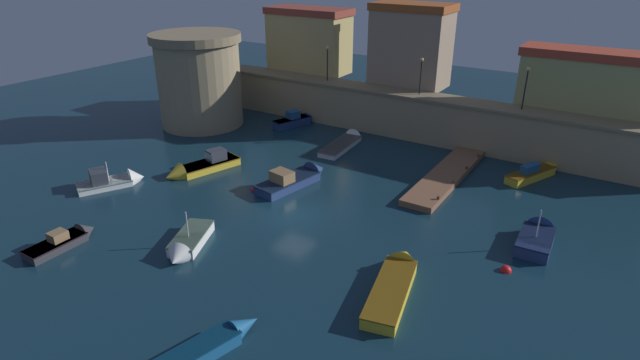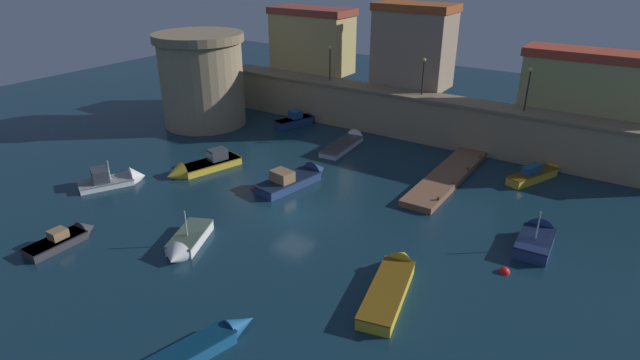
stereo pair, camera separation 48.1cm
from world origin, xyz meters
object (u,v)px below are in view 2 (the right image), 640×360
object	(u,v)px
moored_boat_6	(185,244)
quay_lamp_2	(529,82)
moored_boat_7	(193,350)
moored_boat_10	(348,141)
quay_lamp_1	(424,70)
moored_boat_5	(199,167)
moored_boat_9	(538,173)
moored_boat_2	(392,281)
moored_boat_8	(298,177)
fortress_tower	(202,79)
quay_lamp_0	(330,58)
mooring_buoy_1	(504,272)
moored_boat_0	(537,237)
mooring_buoy_0	(254,190)
moored_boat_3	(67,237)
moored_boat_4	(299,120)
moored_boat_1	(117,179)

from	to	relation	value
moored_boat_6	quay_lamp_2	bearing A→B (deg)	130.30
moored_boat_6	moored_boat_7	distance (m)	9.21
moored_boat_10	quay_lamp_1	bearing A→B (deg)	-46.99
moored_boat_5	moored_boat_9	xyz separation A→B (m)	(23.13, 13.60, 0.03)
moored_boat_5	moored_boat_7	world-z (taller)	moored_boat_5
quay_lamp_2	moored_boat_7	size ratio (longest dim) A/B	0.50
moored_boat_2	moored_boat_7	bearing A→B (deg)	139.46
quay_lamp_1	quay_lamp_2	bearing A→B (deg)	-0.00
moored_boat_8	fortress_tower	bearing A→B (deg)	77.68
moored_boat_7	quay_lamp_1	bearing A→B (deg)	19.57
quay_lamp_2	quay_lamp_0	bearing A→B (deg)	180.00
mooring_buoy_1	fortress_tower	bearing A→B (deg)	162.96
moored_boat_6	moored_boat_8	bearing A→B (deg)	155.96
moored_boat_10	mooring_buoy_1	distance (m)	21.73
quay_lamp_0	moored_boat_2	distance (m)	29.63
moored_boat_9	mooring_buoy_1	size ratio (longest dim) A/B	9.60
fortress_tower	quay_lamp_0	world-z (taller)	fortress_tower
quay_lamp_1	moored_boat_8	size ratio (longest dim) A/B	0.49
fortress_tower	quay_lamp_2	size ratio (longest dim) A/B	2.56
moored_boat_0	mooring_buoy_0	xyz separation A→B (m)	(-19.30, -3.58, -0.43)
moored_boat_7	moored_boat_9	world-z (taller)	moored_boat_9
quay_lamp_1	moored_boat_10	bearing A→B (deg)	-132.47
fortress_tower	moored_boat_3	world-z (taller)	fortress_tower
moored_boat_2	moored_boat_10	size ratio (longest dim) A/B	1.01
moored_boat_2	moored_boat_4	size ratio (longest dim) A/B	1.41
fortress_tower	moored_boat_2	distance (m)	32.21
quay_lamp_0	moored_boat_6	distance (m)	27.37
fortress_tower	moored_boat_10	distance (m)	16.21
quay_lamp_1	moored_boat_9	xyz separation A→B (m)	(11.59, -3.53, -5.99)
moored_boat_3	moored_boat_5	distance (m)	12.28
mooring_buoy_1	moored_boat_9	bearing A→B (deg)	95.18
moored_boat_0	fortress_tower	bearing A→B (deg)	77.19
quay_lamp_0	moored_boat_10	world-z (taller)	quay_lamp_0
moored_boat_7	moored_boat_10	xyz separation A→B (m)	(-7.88, 26.89, -0.11)
quay_lamp_0	moored_boat_9	bearing A→B (deg)	-9.32
moored_boat_6	mooring_buoy_1	bearing A→B (deg)	92.39
quay_lamp_1	moored_boat_8	world-z (taller)	quay_lamp_1
fortress_tower	moored_boat_0	xyz separation A→B (m)	(33.72, -5.95, -4.16)
mooring_buoy_0	quay_lamp_0	bearing A→B (deg)	104.00
moored_boat_5	quay_lamp_2	bearing A→B (deg)	146.10
quay_lamp_0	moored_boat_8	world-z (taller)	quay_lamp_0
moored_boat_1	moored_boat_2	distance (m)	23.35
moored_boat_7	moored_boat_0	bearing A→B (deg)	-16.02
quay_lamp_1	quay_lamp_2	distance (m)	9.07
moored_boat_10	mooring_buoy_1	size ratio (longest dim) A/B	11.29
quay_lamp_0	moored_boat_10	size ratio (longest dim) A/B	0.48
moored_boat_6	mooring_buoy_1	distance (m)	18.49
moored_boat_7	moored_boat_9	distance (m)	29.65
moored_boat_0	moored_boat_8	world-z (taller)	moored_boat_0
fortress_tower	moored_boat_0	world-z (taller)	fortress_tower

